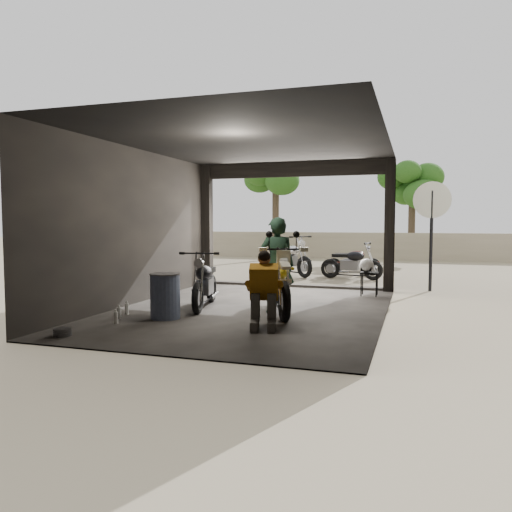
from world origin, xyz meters
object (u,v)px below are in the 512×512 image
Objects in this scene: helmet at (367,265)px; sign_post at (432,216)px; rider at (277,266)px; outside_bike_b at (353,259)px; left_bike at (205,280)px; outside_bike_a at (290,256)px; main_bike at (278,280)px; mechanic at (264,292)px; oil_drum at (165,297)px; stool at (369,276)px; outside_bike_c at (351,261)px.

sign_post is (1.41, 1.37, 1.12)m from helmet.
outside_bike_b is at bearing -113.62° from rider.
left_bike is 6.21m from outside_bike_a.
main_bike reaches higher than outside_bike_b.
oil_drum is (-1.85, 0.19, -0.20)m from mechanic.
sign_post is at bearing 32.95° from main_bike.
main_bike is 3.10m from stool.
rider is 3.23× the size of stool.
sign_post is (2.15, -1.95, 1.28)m from outside_bike_c.
stool is 0.24m from helmet.
outside_bike_c is (0.07, -1.01, 0.03)m from outside_bike_b.
rider is at bearing -118.66° from stool.
stool is at bearing 39.90° from main_bike.
outside_bike_c is (1.96, -0.35, -0.09)m from outside_bike_a.
outside_bike_a is at bearing 78.81° from main_bike.
rider is (-0.06, 0.10, 0.25)m from main_bike.
left_bike is at bearing -22.37° from rider.
outside_bike_b is at bearing -31.94° from outside_bike_a.
rider is at bearing -15.49° from left_bike.
outside_bike_c is (0.58, 6.05, -0.09)m from main_bike.
sign_post reaches higher than mechanic.
rider reaches higher than helmet.
outside_bike_b is at bearing 109.88° from sign_post.
outside_bike_b is 0.58× the size of sign_post.
outside_bike_b is 3.92m from sign_post.
oil_drum is (-0.21, -1.24, -0.17)m from left_bike.
outside_bike_c is at bearing 61.17° from main_bike.
outside_bike_a is 3.39× the size of stool.
rider is 2.11m from oil_drum.
left_bike reaches higher than helmet.
helmet is 0.13× the size of sign_post.
outside_bike_b reaches higher than oil_drum.
sign_post is at bearing -162.13° from outside_bike_b.
outside_bike_b is 4.38m from stool.
rider reaches higher than outside_bike_c.
sign_post reaches higher than rider.
stool is at bearing -152.12° from sign_post.
sign_post is at bearing 48.90° from oil_drum.
sign_post is (4.49, 5.15, 1.43)m from oil_drum.
oil_drum is (-3.15, -3.81, -0.08)m from stool.
sign_post is at bearing 32.86° from helmet.
outside_bike_b is 0.86× the size of rider.
left_bike reaches higher than outside_bike_b.
outside_bike_a is at bearing 90.15° from outside_bike_b.
main_bike is at bearing -127.14° from helmet.
main_bike reaches higher than stool.
main_bike is 1.14× the size of left_bike.
main_bike is 5.51× the size of helmet.
main_bike is 1.18× the size of outside_bike_c.
left_bike is at bearing 167.58° from outside_bike_c.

